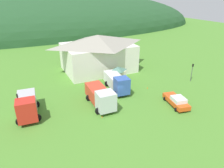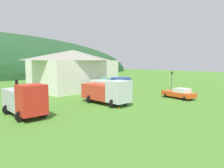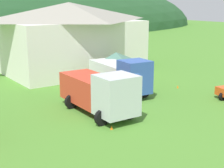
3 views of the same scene
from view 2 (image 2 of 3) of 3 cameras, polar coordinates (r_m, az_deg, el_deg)
ground_plane at (r=31.83m, az=1.38°, el=-4.42°), size 200.00×200.00×0.00m
depot_building at (r=44.19m, az=-10.18°, el=3.85°), size 16.01×11.95×8.04m
play_shed_cream at (r=39.03m, az=-1.99°, el=-0.08°), size 2.92×2.23×3.12m
crane_truck_red at (r=24.38m, az=-22.20°, el=-3.81°), size 3.63×6.80×3.53m
tow_truck_silver at (r=28.95m, az=-1.26°, el=-2.03°), size 3.51×7.49×3.32m
box_truck_blue at (r=35.03m, az=-0.26°, el=-0.65°), size 3.59×7.74×3.33m
service_pickup_orange at (r=35.01m, az=17.44°, el=-2.36°), size 3.10×5.52×1.66m
traffic_light_west at (r=23.46m, az=-23.93°, el=-2.64°), size 0.20×0.32×4.01m
traffic_light_east at (r=45.91m, az=15.59°, el=1.46°), size 0.20×0.32×3.66m
traffic_cone_near_pickup at (r=38.31m, az=7.43°, el=-2.67°), size 0.36×0.36×0.64m
traffic_cone_mid_row at (r=26.39m, az=1.88°, el=-6.63°), size 0.36×0.36×0.54m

